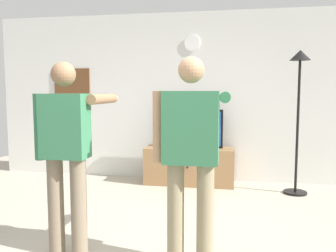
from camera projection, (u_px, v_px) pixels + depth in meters
The scene contains 8 objects.
back_wall at pixel (184, 97), 5.69m from camera, with size 6.40×0.10×2.70m, color silver.
tv_stand at pixel (189, 166), 5.43m from camera, with size 1.38×0.48×0.57m.
television at pixel (190, 128), 5.42m from camera, with size 1.02×0.07×0.59m.
wall_clock at pixel (192, 43), 5.52m from camera, with size 0.25×0.25×0.03m, color white.
framed_picture at pixel (72, 85), 5.95m from camera, with size 0.63×0.04×0.56m, color brown.
floor_lamp at pixel (299, 92), 4.80m from camera, with size 0.32×0.32×2.01m.
person_standing_nearer_lamp at pixel (66, 148), 3.03m from camera, with size 0.57×0.78×1.70m.
person_standing_nearer_couch at pixel (191, 149), 2.81m from camera, with size 0.62×0.78×1.72m.
Camera 1 is at (0.73, -2.71, 1.45)m, focal length 37.22 mm.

